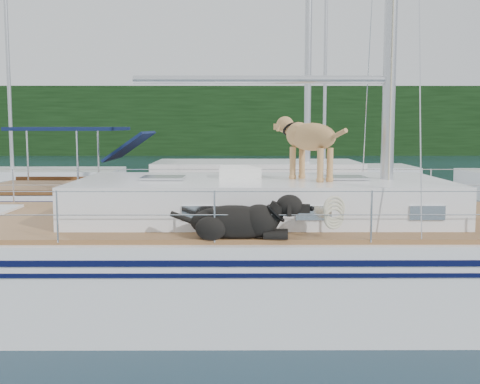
{
  "coord_description": "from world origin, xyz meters",
  "views": [
    {
      "loc": [
        0.46,
        -8.56,
        2.56
      ],
      "look_at": [
        0.5,
        0.2,
        1.6
      ],
      "focal_mm": 45.0,
      "sensor_mm": 36.0,
      "label": 1
    }
  ],
  "objects": [
    {
      "name": "ground",
      "position": [
        0.0,
        0.0,
        0.0
      ],
      "size": [
        120.0,
        120.0,
        0.0
      ],
      "primitive_type": "plane",
      "color": "black",
      "rests_on": "ground"
    },
    {
      "name": "shore_bank",
      "position": [
        0.0,
        46.2,
        0.6
      ],
      "size": [
        92.0,
        1.0,
        1.2
      ],
      "primitive_type": "cube",
      "color": "#595147",
      "rests_on": "ground"
    },
    {
      "name": "neighbor_sailboat",
      "position": [
        -0.17,
        5.75,
        0.63
      ],
      "size": [
        11.0,
        3.5,
        13.3
      ],
      "color": "white",
      "rests_on": "ground"
    },
    {
      "name": "bg_boat_center",
      "position": [
        4.0,
        16.0,
        0.45
      ],
      "size": [
        7.2,
        3.0,
        11.65
      ],
      "color": "white",
      "rests_on": "ground"
    },
    {
      "name": "bg_boat_west",
      "position": [
        -8.0,
        14.0,
        0.45
      ],
      "size": [
        8.0,
        3.0,
        11.65
      ],
      "color": "white",
      "rests_on": "ground"
    },
    {
      "name": "main_sailboat",
      "position": [
        0.1,
        -0.01,
        0.68
      ],
      "size": [
        12.0,
        3.9,
        14.01
      ],
      "color": "white",
      "rests_on": "ground"
    },
    {
      "name": "tree_line",
      "position": [
        0.0,
        45.0,
        3.0
      ],
      "size": [
        90.0,
        3.0,
        6.0
      ],
      "primitive_type": "cube",
      "color": "black",
      "rests_on": "ground"
    }
  ]
}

